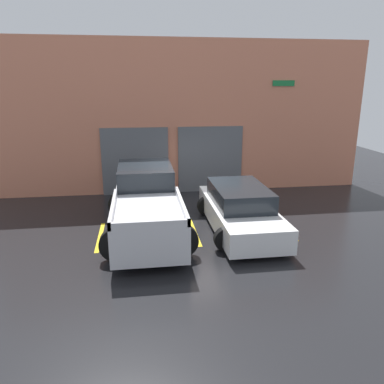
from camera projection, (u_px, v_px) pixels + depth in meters
name	position (u px, v px, depth m)	size (l,w,h in m)	color
ground_plane	(188.00, 216.00, 12.59)	(28.00, 28.00, 0.00)	black
shophouse_building	(177.00, 119.00, 14.90)	(15.38, 0.68, 5.96)	#D17A5B
pickup_truck	(147.00, 204.00, 11.06)	(2.49, 5.16, 1.78)	silver
sedan_white	(240.00, 209.00, 11.27)	(2.15, 4.54, 1.34)	white
parking_stripe_far_left	(100.00, 237.00, 10.85)	(0.12, 2.20, 0.01)	gold
parking_stripe_left	(194.00, 232.00, 11.23)	(0.12, 2.20, 0.01)	gold
parking_stripe_centre	(283.00, 227.00, 11.61)	(0.12, 2.20, 0.01)	gold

